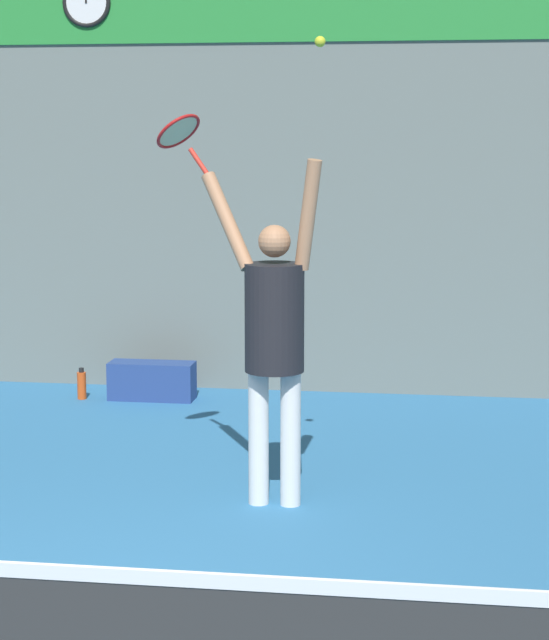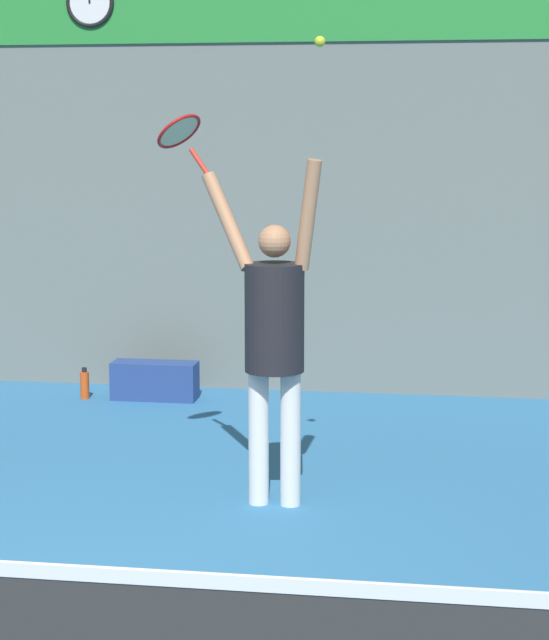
# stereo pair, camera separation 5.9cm
# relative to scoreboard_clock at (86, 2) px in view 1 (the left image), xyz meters

# --- Properties ---
(back_wall) EXTENTS (18.00, 0.10, 5.00)m
(back_wall) POSITION_rel_scoreboard_clock_xyz_m (1.46, 0.08, -1.00)
(back_wall) COLOR slate
(back_wall) RESTS_ON ground_plane
(sponsor_banner) EXTENTS (7.98, 0.02, 0.73)m
(sponsor_banner) POSITION_rel_scoreboard_clock_xyz_m (1.46, 0.02, -0.00)
(sponsor_banner) COLOR #288C38
(scoreboard_clock) EXTENTS (0.44, 0.04, 0.44)m
(scoreboard_clock) POSITION_rel_scoreboard_clock_xyz_m (0.00, 0.00, 0.00)
(scoreboard_clock) COLOR white
(tennis_player) EXTENTS (0.84, 0.49, 2.20)m
(tennis_player) POSITION_rel_scoreboard_clock_xyz_m (2.16, -3.24, -2.37)
(tennis_player) COLOR white
(tennis_player) RESTS_ON ground_plane
(tennis_racket) EXTENTS (0.42, 0.41, 0.40)m
(tennis_racket) POSITION_rel_scoreboard_clock_xyz_m (1.50, -2.89, -1.15)
(tennis_racket) COLOR red
(tennis_ball) EXTENTS (0.06, 0.06, 0.06)m
(tennis_ball) POSITION_rel_scoreboard_clock_xyz_m (2.45, -3.35, -0.61)
(tennis_ball) COLOR #CCDB2D
(water_bottle) EXTENTS (0.08, 0.08, 0.28)m
(water_bottle) POSITION_rel_scoreboard_clock_xyz_m (0.04, -0.57, -3.37)
(water_bottle) COLOR #D84C19
(water_bottle) RESTS_ON ground_plane
(equipment_bag) EXTENTS (0.76, 0.27, 0.34)m
(equipment_bag) POSITION_rel_scoreboard_clock_xyz_m (0.67, -0.49, -3.33)
(equipment_bag) COLOR navy
(equipment_bag) RESTS_ON ground_plane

